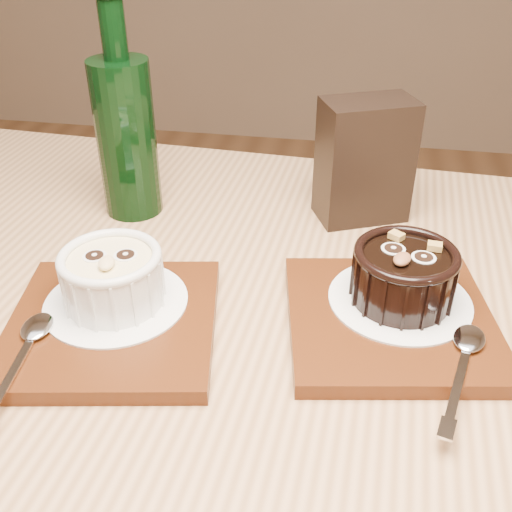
{
  "coord_description": "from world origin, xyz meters",
  "views": [
    {
      "loc": [
        0.2,
        -0.24,
        1.1
      ],
      "look_at": [
        0.13,
        0.19,
        0.81
      ],
      "focal_mm": 42.0,
      "sensor_mm": 36.0,
      "label": 1
    }
  ],
  "objects_px": {
    "table": "(245,408)",
    "green_bottle": "(126,133)",
    "tray_left": "(113,324)",
    "tray_right": "(390,320)",
    "condiment_stand": "(364,161)",
    "ramekin_dark": "(404,273)",
    "ramekin_white": "(112,275)"
  },
  "relations": [
    {
      "from": "table",
      "to": "green_bottle",
      "type": "bearing_deg",
      "value": 130.06
    },
    {
      "from": "tray_left",
      "to": "tray_right",
      "type": "distance_m",
      "value": 0.25
    },
    {
      "from": "tray_left",
      "to": "condiment_stand",
      "type": "relative_size",
      "value": 1.29
    },
    {
      "from": "tray_right",
      "to": "tray_left",
      "type": "bearing_deg",
      "value": -168.37
    },
    {
      "from": "green_bottle",
      "to": "condiment_stand",
      "type": "bearing_deg",
      "value": 6.9
    },
    {
      "from": "table",
      "to": "ramekin_dark",
      "type": "bearing_deg",
      "value": 23.08
    },
    {
      "from": "ramekin_white",
      "to": "green_bottle",
      "type": "height_order",
      "value": "green_bottle"
    },
    {
      "from": "tray_left",
      "to": "tray_right",
      "type": "bearing_deg",
      "value": 11.63
    },
    {
      "from": "ramekin_white",
      "to": "tray_left",
      "type": "bearing_deg",
      "value": -92.23
    },
    {
      "from": "table",
      "to": "condiment_stand",
      "type": "relative_size",
      "value": 8.89
    },
    {
      "from": "condiment_stand",
      "to": "tray_right",
      "type": "bearing_deg",
      "value": -80.58
    },
    {
      "from": "tray_left",
      "to": "ramekin_white",
      "type": "height_order",
      "value": "ramekin_white"
    },
    {
      "from": "ramekin_white",
      "to": "tray_right",
      "type": "distance_m",
      "value": 0.25
    },
    {
      "from": "ramekin_dark",
      "to": "green_bottle",
      "type": "xyz_separation_m",
      "value": [
        -0.31,
        0.15,
        0.05
      ]
    },
    {
      "from": "condiment_stand",
      "to": "green_bottle",
      "type": "relative_size",
      "value": 0.56
    },
    {
      "from": "table",
      "to": "condiment_stand",
      "type": "distance_m",
      "value": 0.3
    },
    {
      "from": "tray_right",
      "to": "green_bottle",
      "type": "xyz_separation_m",
      "value": [
        -0.3,
        0.17,
        0.09
      ]
    },
    {
      "from": "ramekin_white",
      "to": "tray_right",
      "type": "xyz_separation_m",
      "value": [
        0.25,
        0.03,
        -0.04
      ]
    },
    {
      "from": "table",
      "to": "tray_right",
      "type": "height_order",
      "value": "tray_right"
    },
    {
      "from": "table",
      "to": "condiment_stand",
      "type": "xyz_separation_m",
      "value": [
        0.09,
        0.24,
        0.16
      ]
    },
    {
      "from": "ramekin_white",
      "to": "ramekin_dark",
      "type": "relative_size",
      "value": 0.98
    },
    {
      "from": "table",
      "to": "ramekin_dark",
      "type": "relative_size",
      "value": 13.4
    },
    {
      "from": "table",
      "to": "ramekin_white",
      "type": "distance_m",
      "value": 0.18
    },
    {
      "from": "tray_left",
      "to": "ramekin_dark",
      "type": "height_order",
      "value": "ramekin_dark"
    },
    {
      "from": "table",
      "to": "ramekin_dark",
      "type": "distance_m",
      "value": 0.2
    },
    {
      "from": "ramekin_white",
      "to": "tray_right",
      "type": "relative_size",
      "value": 0.5
    },
    {
      "from": "tray_left",
      "to": "ramekin_dark",
      "type": "distance_m",
      "value": 0.26
    },
    {
      "from": "table",
      "to": "ramekin_dark",
      "type": "height_order",
      "value": "ramekin_dark"
    },
    {
      "from": "condiment_stand",
      "to": "tray_left",
      "type": "bearing_deg",
      "value": -129.31
    },
    {
      "from": "table",
      "to": "tray_right",
      "type": "bearing_deg",
      "value": 16.28
    },
    {
      "from": "table",
      "to": "ramekin_white",
      "type": "relative_size",
      "value": 13.7
    },
    {
      "from": "table",
      "to": "tray_right",
      "type": "xyz_separation_m",
      "value": [
        0.13,
        0.04,
        0.1
      ]
    }
  ]
}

